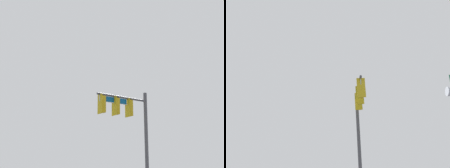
{
  "view_description": "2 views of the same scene",
  "coord_description": "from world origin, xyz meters",
  "views": [
    {
      "loc": [
        10.36,
        8.02,
        1.92
      ],
      "look_at": [
        -4.93,
        -7.07,
        7.94
      ],
      "focal_mm": 50.0,
      "sensor_mm": 36.0,
      "label": 1
    },
    {
      "loc": [
        6.08,
        -9.27,
        1.36
      ],
      "look_at": [
        -2.81,
        -7.91,
        6.06
      ],
      "focal_mm": 28.0,
      "sensor_mm": 36.0,
      "label": 2
    }
  ],
  "objects": [
    {
      "name": "signal_pole_near",
      "position": [
        -5.57,
        -5.97,
        5.13
      ],
      "size": [
        4.16,
        1.1,
        7.39
      ],
      "color": "#47474C",
      "rests_on": "ground_plane"
    }
  ]
}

